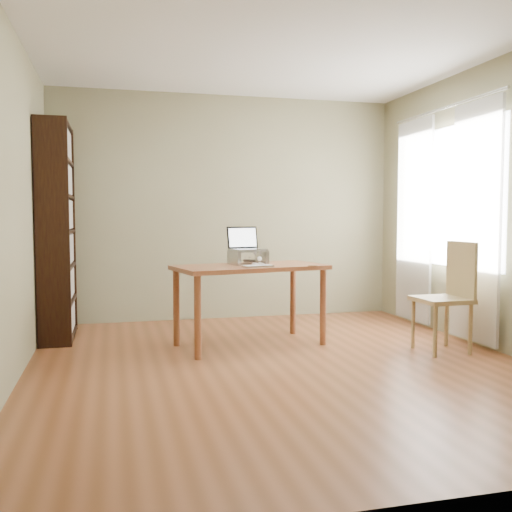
{
  "coord_description": "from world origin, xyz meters",
  "views": [
    {
      "loc": [
        -1.31,
        -4.32,
        1.2
      ],
      "look_at": [
        -0.03,
        0.76,
        0.84
      ],
      "focal_mm": 40.0,
      "sensor_mm": 36.0,
      "label": 1
    }
  ],
  "objects_px": {
    "bookshelf": "(57,232)",
    "desk": "(250,276)",
    "laptop": "(247,244)",
    "keyboard": "(258,266)",
    "chair": "(449,292)",
    "cat": "(251,258)"
  },
  "relations": [
    {
      "from": "laptop",
      "to": "cat",
      "type": "bearing_deg",
      "value": -49.34
    },
    {
      "from": "laptop",
      "to": "chair",
      "type": "height_order",
      "value": "laptop"
    },
    {
      "from": "desk",
      "to": "keyboard",
      "type": "xyz_separation_m",
      "value": [
        0.02,
        -0.22,
        0.11
      ]
    },
    {
      "from": "laptop",
      "to": "cat",
      "type": "height_order",
      "value": "laptop"
    },
    {
      "from": "bookshelf",
      "to": "keyboard",
      "type": "bearing_deg",
      "value": -29.22
    },
    {
      "from": "laptop",
      "to": "chair",
      "type": "distance_m",
      "value": 1.89
    },
    {
      "from": "bookshelf",
      "to": "desk",
      "type": "bearing_deg",
      "value": -23.75
    },
    {
      "from": "keyboard",
      "to": "laptop",
      "type": "bearing_deg",
      "value": 82.01
    },
    {
      "from": "keyboard",
      "to": "cat",
      "type": "relative_size",
      "value": 0.6
    },
    {
      "from": "keyboard",
      "to": "chair",
      "type": "bearing_deg",
      "value": -25.73
    },
    {
      "from": "bookshelf",
      "to": "keyboard",
      "type": "xyz_separation_m",
      "value": [
        1.77,
        -0.99,
        -0.29
      ]
    },
    {
      "from": "bookshelf",
      "to": "laptop",
      "type": "xyz_separation_m",
      "value": [
        1.75,
        -0.64,
        -0.11
      ]
    },
    {
      "from": "laptop",
      "to": "bookshelf",
      "type": "bearing_deg",
      "value": 147.96
    },
    {
      "from": "cat",
      "to": "laptop",
      "type": "bearing_deg",
      "value": 132.53
    },
    {
      "from": "laptop",
      "to": "keyboard",
      "type": "relative_size",
      "value": 1.22
    },
    {
      "from": "bookshelf",
      "to": "cat",
      "type": "xyz_separation_m",
      "value": [
        1.78,
        -0.66,
        -0.24
      ]
    },
    {
      "from": "laptop",
      "to": "keyboard",
      "type": "bearing_deg",
      "value": -98.93
    },
    {
      "from": "desk",
      "to": "keyboard",
      "type": "relative_size",
      "value": 5.16
    },
    {
      "from": "keyboard",
      "to": "desk",
      "type": "bearing_deg",
      "value": 83.94
    },
    {
      "from": "desk",
      "to": "cat",
      "type": "bearing_deg",
      "value": 61.96
    },
    {
      "from": "cat",
      "to": "chair",
      "type": "height_order",
      "value": "chair"
    },
    {
      "from": "cat",
      "to": "chair",
      "type": "bearing_deg",
      "value": -35.11
    }
  ]
}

